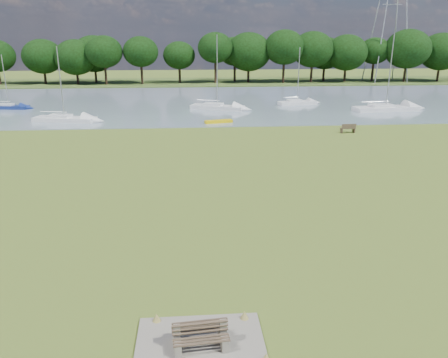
{
  "coord_description": "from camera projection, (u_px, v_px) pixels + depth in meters",
  "views": [
    {
      "loc": [
        -0.17,
        -25.8,
        9.64
      ],
      "look_at": [
        1.73,
        -2.0,
        1.82
      ],
      "focal_mm": 35.0,
      "sensor_mm": 36.0,
      "label": 1
    }
  ],
  "objects": [
    {
      "name": "sailboat_5",
      "position": [
        64.0,
        118.0,
        51.57
      ],
      "size": [
        7.62,
        3.67,
        8.56
      ],
      "rotation": [
        0.0,
        0.0,
        -0.23
      ],
      "color": "silver",
      "rests_on": "river"
    },
    {
      "name": "kayak",
      "position": [
        219.0,
        121.0,
        50.8
      ],
      "size": [
        3.33,
        1.49,
        0.32
      ],
      "primitive_type": "cube",
      "rotation": [
        0.0,
        0.0,
        0.24
      ],
      "color": "#E7C006",
      "rests_on": "river"
    },
    {
      "name": "far_bank",
      "position": [
        189.0,
        83.0,
        95.66
      ],
      "size": [
        220.0,
        20.0,
        0.4
      ],
      "primitive_type": "cube",
      "color": "#4C6626",
      "rests_on": "ground"
    },
    {
      "name": "sailboat_3",
      "position": [
        217.0,
        106.0,
        60.16
      ],
      "size": [
        7.59,
        4.75,
        9.84
      ],
      "rotation": [
        0.0,
        0.0,
        -0.4
      ],
      "color": "silver",
      "rests_on": "river"
    },
    {
      "name": "bench_pair",
      "position": [
        200.0,
        335.0,
        14.04
      ],
      "size": [
        1.89,
        1.22,
        0.97
      ],
      "rotation": [
        0.0,
        0.0,
        0.09
      ],
      "color": "gray",
      "rests_on": "concrete_pad"
    },
    {
      "name": "river",
      "position": [
        190.0,
        102.0,
        67.24
      ],
      "size": [
        220.0,
        40.0,
        0.1
      ],
      "primitive_type": "cube",
      "color": "slate",
      "rests_on": "ground"
    },
    {
      "name": "sailboat_2",
      "position": [
        9.0,
        106.0,
        60.53
      ],
      "size": [
        5.52,
        2.36,
        7.27
      ],
      "rotation": [
        0.0,
        0.0,
        -0.17
      ],
      "color": "navy",
      "rests_on": "river"
    },
    {
      "name": "ground",
      "position": [
        194.0,
        197.0,
        27.46
      ],
      "size": [
        220.0,
        220.0,
        0.0
      ],
      "primitive_type": "plane",
      "color": "olive"
    },
    {
      "name": "sailboat_1",
      "position": [
        297.0,
        101.0,
        64.31
      ],
      "size": [
        5.85,
        2.75,
        8.11
      ],
      "rotation": [
        0.0,
        0.0,
        0.21
      ],
      "color": "silver",
      "rests_on": "river"
    },
    {
      "name": "concrete_pad",
      "position": [
        200.0,
        346.0,
        14.18
      ],
      "size": [
        4.2,
        3.2,
        0.1
      ],
      "primitive_type": "cube",
      "color": "gray",
      "rests_on": "ground"
    },
    {
      "name": "sailboat_4",
      "position": [
        385.0,
        107.0,
        58.99
      ],
      "size": [
        8.98,
        3.37,
        10.0
      ],
      "rotation": [
        0.0,
        0.0,
        0.11
      ],
      "color": "silver",
      "rests_on": "river"
    },
    {
      "name": "tree_line",
      "position": [
        166.0,
        52.0,
        89.49
      ],
      "size": [
        132.12,
        9.14,
        11.06
      ],
      "color": "black",
      "rests_on": "far_bank"
    },
    {
      "name": "riverbank_bench",
      "position": [
        348.0,
        128.0,
        45.58
      ],
      "size": [
        1.63,
        0.62,
        0.98
      ],
      "rotation": [
        0.0,
        0.0,
        0.09
      ],
      "color": "brown",
      "rests_on": "ground"
    }
  ]
}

